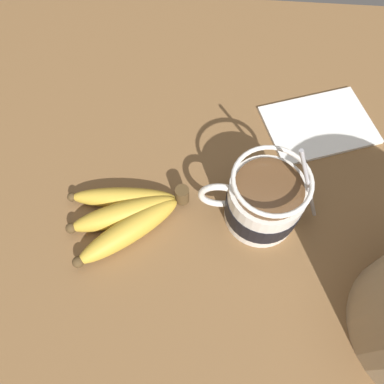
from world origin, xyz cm
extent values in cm
cube|color=brown|center=(0.00, 0.00, 1.66)|extent=(104.34, 104.34, 3.31)
cylinder|color=white|center=(-5.25, -3.81, 7.39)|extent=(10.15, 10.15, 8.15)
cylinder|color=black|center=(-5.25, -3.81, 6.92)|extent=(10.35, 10.35, 3.61)
torus|color=white|center=(0.82, -3.81, 8.47)|extent=(5.85, 0.90, 5.85)
cylinder|color=brown|center=(-5.25, -3.81, 11.56)|extent=(8.95, 8.95, 0.40)
torus|color=white|center=(-5.25, -3.81, 13.63)|extent=(10.15, 10.15, 0.60)
cylinder|color=#B2B2B7|center=(-9.92, -3.81, 12.54)|extent=(6.26, 0.50, 15.62)
ellipsoid|color=#B2B2B7|center=(-7.02, -3.81, 4.81)|extent=(3.00, 2.00, 0.80)
cylinder|color=#4C381E|center=(6.01, -4.84, 5.83)|extent=(2.00, 2.00, 3.00)
ellipsoid|color=gold|center=(14.50, -4.25, 4.80)|extent=(15.19, 4.00, 2.97)
sphere|color=#4C381E|center=(21.99, -3.73, 4.80)|extent=(1.34, 1.34, 1.34)
ellipsoid|color=gold|center=(13.92, -1.68, 5.02)|extent=(15.23, 8.75, 3.42)
sphere|color=#4C381E|center=(20.90, 1.11, 5.02)|extent=(1.54, 1.54, 1.54)
ellipsoid|color=gold|center=(12.82, 0.79, 5.07)|extent=(14.32, 12.70, 3.52)
sphere|color=#4C381E|center=(18.85, 5.78, 5.07)|extent=(1.58, 1.58, 1.58)
cube|color=white|center=(-15.08, -20.70, 3.61)|extent=(20.15, 17.09, 0.60)
camera|label=1|loc=(2.68, 19.03, 53.16)|focal=35.00mm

